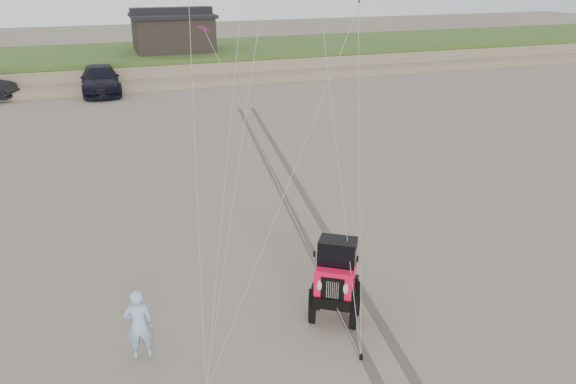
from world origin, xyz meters
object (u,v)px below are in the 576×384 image
Objects in this scene: truck_c at (100,80)px; jeep at (335,290)px; cabin at (173,31)px; man at (139,325)px.

jeep is at bearing -81.57° from truck_c.
cabin is 3.78× the size of man.
jeep reaches higher than man.
cabin reaches higher than truck_c.
man is (-0.27, -29.62, -0.05)m from truck_c.
man is at bearing -99.94° from cabin.
cabin reaches higher than man.
truck_c reaches higher than man.
man is at bearing -148.28° from jeep.
cabin is at bearing -96.91° from man.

